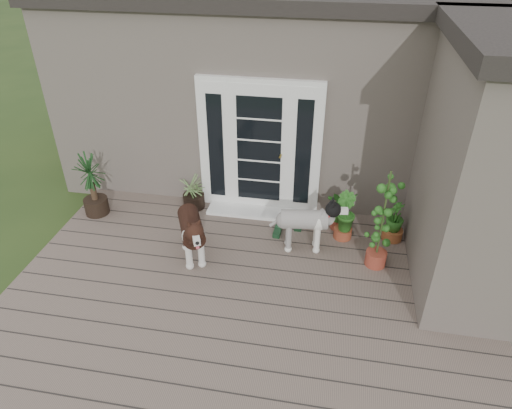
# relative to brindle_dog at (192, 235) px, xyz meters

# --- Properties ---
(deck) EXTENTS (6.20, 4.60, 0.12)m
(deck) POSITION_rel_brindle_dog_xyz_m (0.88, -0.72, -0.45)
(deck) COLOR #6B5B4C
(deck) RESTS_ON ground
(house_main) EXTENTS (7.40, 4.00, 3.10)m
(house_main) POSITION_rel_brindle_dog_xyz_m (0.88, 3.53, 1.04)
(house_main) COLOR #665E54
(house_main) RESTS_ON ground
(house_wing) EXTENTS (1.60, 2.40, 3.10)m
(house_wing) POSITION_rel_brindle_dog_xyz_m (3.78, 0.38, 1.04)
(house_wing) COLOR #665E54
(house_wing) RESTS_ON ground
(door_unit) EXTENTS (1.90, 0.14, 2.15)m
(door_unit) POSITION_rel_brindle_dog_xyz_m (0.68, 1.48, 0.68)
(door_unit) COLOR white
(door_unit) RESTS_ON deck
(door_step) EXTENTS (1.60, 0.40, 0.05)m
(door_step) POSITION_rel_brindle_dog_xyz_m (0.68, 1.28, -0.37)
(door_step) COLOR white
(door_step) RESTS_ON deck
(brindle_dog) EXTENTS (0.77, 1.03, 0.79)m
(brindle_dog) POSITION_rel_brindle_dog_xyz_m (0.00, 0.00, 0.00)
(brindle_dog) COLOR black
(brindle_dog) RESTS_ON deck
(white_dog) EXTENTS (0.92, 0.48, 0.73)m
(white_dog) POSITION_rel_brindle_dog_xyz_m (1.49, 0.49, -0.03)
(white_dog) COLOR beige
(white_dog) RESTS_ON deck
(spider_plant) EXTENTS (0.72, 0.72, 0.62)m
(spider_plant) POSITION_rel_brindle_dog_xyz_m (-0.38, 1.28, -0.08)
(spider_plant) COLOR #93AC6A
(spider_plant) RESTS_ON deck
(yucca) EXTENTS (0.93, 0.93, 1.04)m
(yucca) POSITION_rel_brindle_dog_xyz_m (-1.87, 0.83, 0.12)
(yucca) COLOR #113315
(yucca) RESTS_ON deck
(herb_a) EXTENTS (0.62, 0.62, 0.57)m
(herb_a) POSITION_rel_brindle_dog_xyz_m (1.98, 1.10, -0.11)
(herb_a) COLOR #1F651D
(herb_a) RESTS_ON deck
(herb_b) EXTENTS (0.50, 0.50, 0.54)m
(herb_b) POSITION_rel_brindle_dog_xyz_m (2.06, 0.86, -0.13)
(herb_b) COLOR #2A5F1B
(herb_b) RESTS_ON deck
(herb_c) EXTENTS (0.33, 0.33, 0.48)m
(herb_c) POSITION_rel_brindle_dog_xyz_m (2.78, 0.96, -0.16)
(herb_c) COLOR #195A20
(herb_c) RESTS_ON deck
(sapling) EXTENTS (0.50, 0.50, 1.52)m
(sapling) POSITION_rel_brindle_dog_xyz_m (2.52, 0.30, 0.36)
(sapling) COLOR #1E4E16
(sapling) RESTS_ON deck
(clog_left) EXTENTS (0.16, 0.32, 0.09)m
(clog_left) POSITION_rel_brindle_dog_xyz_m (1.09, 0.78, -0.35)
(clog_left) COLOR #14341C
(clog_left) RESTS_ON deck
(clog_right) EXTENTS (0.16, 0.33, 0.10)m
(clog_right) POSITION_rel_brindle_dog_xyz_m (1.38, 1.02, -0.35)
(clog_right) COLOR black
(clog_right) RESTS_ON deck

